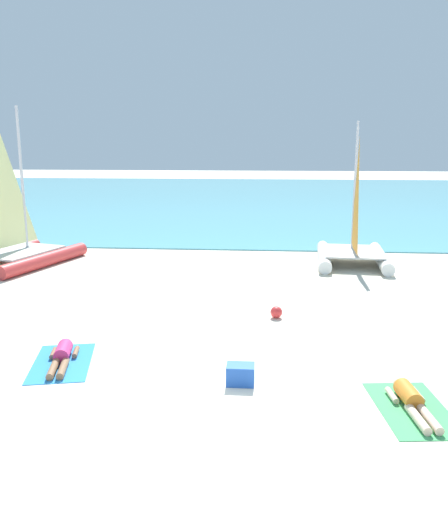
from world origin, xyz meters
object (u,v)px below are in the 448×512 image
at_px(towel_middle, 62,363).
at_px(sunbather_middle, 62,355).
at_px(cooler_box, 240,374).
at_px(sailboat_red, 16,242).
at_px(sailboat_white, 353,243).
at_px(towel_right, 412,409).
at_px(beach_ball, 276,312).
at_px(sunbather_right, 411,400).

bearing_deg(towel_middle, sunbather_middle, 102.24).
relative_size(towel_middle, sunbather_middle, 1.22).
bearing_deg(cooler_box, sailboat_red, 133.17).
xyz_separation_m(sailboat_white, sailboat_red, (-11.77, -1.08, 0.08)).
height_order(sunbather_middle, towel_right, sunbather_middle).
height_order(towel_middle, sunbather_middle, sunbather_middle).
height_order(beach_ball, cooler_box, cooler_box).
distance_m(sailboat_white, beach_ball, 6.80).
relative_size(sunbather_middle, cooler_box, 3.12).
bearing_deg(towel_middle, cooler_box, -10.34).
height_order(towel_right, sunbather_right, sunbather_right).
bearing_deg(sunbather_right, sunbather_middle, 161.61).
relative_size(sunbather_right, beach_ball, 5.36).
xyz_separation_m(sunbather_middle, sunbather_right, (6.38, -1.36, 0.00)).
relative_size(sailboat_white, beach_ball, 16.90).
relative_size(towel_middle, towel_right, 1.00).
relative_size(towel_right, sunbather_right, 1.21).
distance_m(towel_right, beach_ball, 4.93).
bearing_deg(sailboat_white, towel_right, -89.15).
bearing_deg(cooler_box, sailboat_white, 70.60).
bearing_deg(towel_middle, sunbather_right, -11.50).
distance_m(sunbather_right, beach_ball, 4.87).
xyz_separation_m(towel_middle, sunbather_right, (6.37, -1.30, 0.13)).
height_order(sailboat_white, sunbather_middle, sailboat_white).
relative_size(sailboat_red, cooler_box, 10.90).
relative_size(sailboat_red, towel_right, 2.87).
distance_m(sailboat_red, towel_right, 14.67).
height_order(sailboat_red, towel_right, sailboat_red).
bearing_deg(sunbather_middle, sunbather_right, -24.27).
height_order(sunbather_middle, sunbather_right, same).
distance_m(sailboat_white, cooler_box, 10.51).
distance_m(towel_middle, sunbather_right, 6.50).
bearing_deg(towel_right, cooler_box, 165.83).
relative_size(sailboat_white, towel_middle, 2.60).
xyz_separation_m(sailboat_white, cooler_box, (-3.49, -9.90, -0.56)).
distance_m(beach_ball, cooler_box, 3.79).
xyz_separation_m(sailboat_red, towel_right, (11.11, -9.54, -0.81)).
bearing_deg(beach_ball, sunbather_middle, -144.69).
xyz_separation_m(beach_ball, cooler_box, (-0.70, -3.73, 0.03)).
bearing_deg(sunbather_middle, sailboat_white, 40.30).
distance_m(sailboat_white, sunbather_right, 10.59).
relative_size(sailboat_red, sunbather_right, 3.48).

